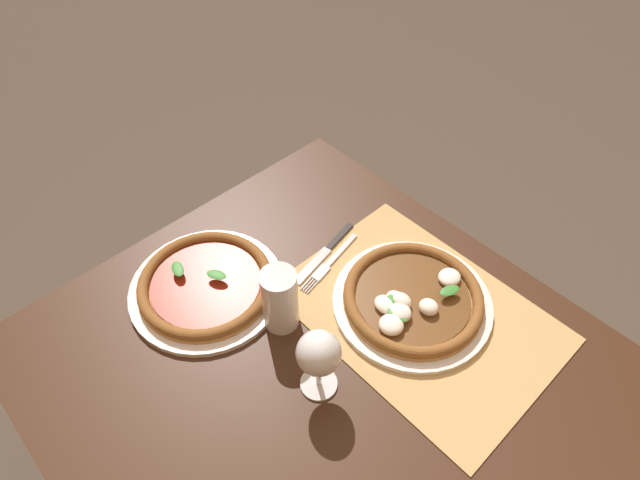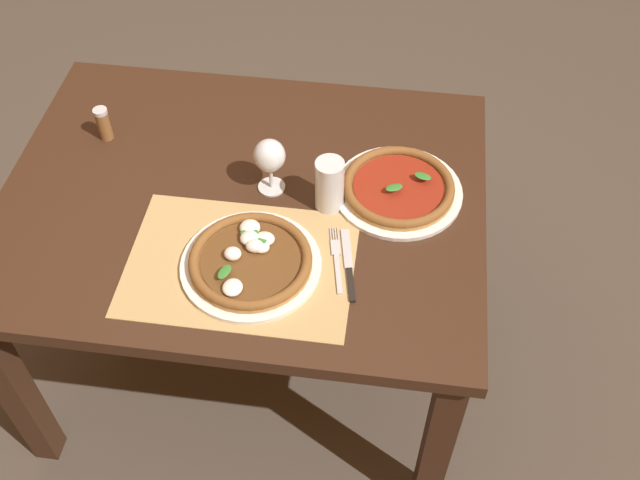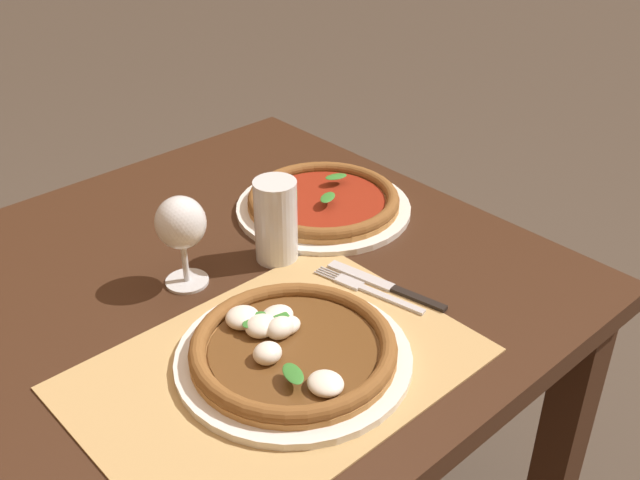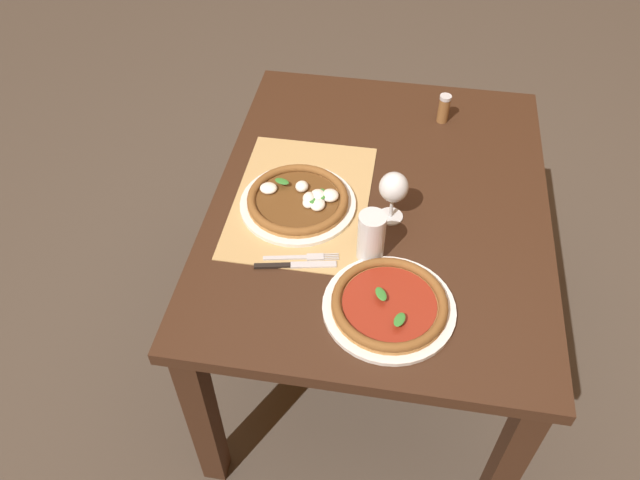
{
  "view_description": "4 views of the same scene",
  "coord_description": "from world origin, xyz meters",
  "px_view_note": "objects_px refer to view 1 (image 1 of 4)",
  "views": [
    {
      "loc": [
        -0.27,
        0.35,
        1.66
      ],
      "look_at": [
        0.31,
        -0.19,
        0.78
      ],
      "focal_mm": 30.0,
      "sensor_mm": 36.0,
      "label": 1
    },
    {
      "loc": [
        0.38,
        -1.29,
        2.11
      ],
      "look_at": [
        0.22,
        -0.17,
        0.79
      ],
      "focal_mm": 42.0,
      "sensor_mm": 36.0,
      "label": 2
    },
    {
      "loc": [
        -0.44,
        -0.84,
        1.43
      ],
      "look_at": [
        0.25,
        -0.09,
        0.8
      ],
      "focal_mm": 42.0,
      "sensor_mm": 36.0,
      "label": 3
    },
    {
      "loc": [
        1.33,
        0.04,
        1.97
      ],
      "look_at": [
        0.28,
        -0.13,
        0.84
      ],
      "focal_mm": 35.0,
      "sensor_mm": 36.0,
      "label": 4
    }
  ],
  "objects_px": {
    "pizza_far": "(206,285)",
    "pint_glass": "(280,300)",
    "pizza_near": "(412,299)",
    "knife": "(325,253)",
    "fork": "(330,262)",
    "wine_glass": "(319,355)"
  },
  "relations": [
    {
      "from": "fork",
      "to": "knife",
      "type": "height_order",
      "value": "knife"
    },
    {
      "from": "wine_glass",
      "to": "knife",
      "type": "distance_m",
      "value": 0.34
    },
    {
      "from": "pizza_far",
      "to": "knife",
      "type": "relative_size",
      "value": 1.53
    },
    {
      "from": "pizza_far",
      "to": "knife",
      "type": "distance_m",
      "value": 0.27
    },
    {
      "from": "pizza_near",
      "to": "wine_glass",
      "type": "distance_m",
      "value": 0.28
    },
    {
      "from": "wine_glass",
      "to": "pint_glass",
      "type": "relative_size",
      "value": 1.07
    },
    {
      "from": "pizza_near",
      "to": "pint_glass",
      "type": "relative_size",
      "value": 2.28
    },
    {
      "from": "knife",
      "to": "pizza_far",
      "type": "bearing_deg",
      "value": 68.57
    },
    {
      "from": "pizza_near",
      "to": "knife",
      "type": "bearing_deg",
      "value": 8.53
    },
    {
      "from": "pizza_far",
      "to": "knife",
      "type": "height_order",
      "value": "pizza_far"
    },
    {
      "from": "wine_glass",
      "to": "fork",
      "type": "bearing_deg",
      "value": -48.17
    },
    {
      "from": "pizza_far",
      "to": "wine_glass",
      "type": "distance_m",
      "value": 0.34
    },
    {
      "from": "wine_glass",
      "to": "knife",
      "type": "relative_size",
      "value": 0.72
    },
    {
      "from": "pint_glass",
      "to": "knife",
      "type": "bearing_deg",
      "value": -69.63
    },
    {
      "from": "fork",
      "to": "knife",
      "type": "xyz_separation_m",
      "value": [
        0.03,
        -0.01,
        0.0
      ]
    },
    {
      "from": "pizza_far",
      "to": "knife",
      "type": "xyz_separation_m",
      "value": [
        -0.1,
        -0.25,
        -0.01
      ]
    },
    {
      "from": "pizza_near",
      "to": "pint_glass",
      "type": "bearing_deg",
      "value": 54.62
    },
    {
      "from": "pizza_far",
      "to": "wine_glass",
      "type": "xyz_separation_m",
      "value": [
        -0.32,
        -0.02,
        0.09
      ]
    },
    {
      "from": "pizza_far",
      "to": "pint_glass",
      "type": "distance_m",
      "value": 0.19
    },
    {
      "from": "pizza_far",
      "to": "fork",
      "type": "height_order",
      "value": "pizza_far"
    },
    {
      "from": "fork",
      "to": "wine_glass",
      "type": "bearing_deg",
      "value": 131.83
    },
    {
      "from": "pizza_near",
      "to": "wine_glass",
      "type": "relative_size",
      "value": 2.13
    }
  ]
}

